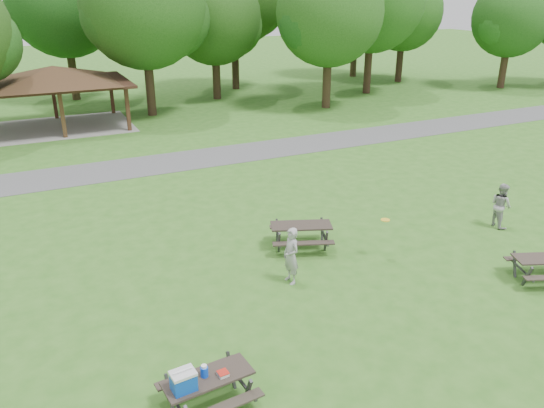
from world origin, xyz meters
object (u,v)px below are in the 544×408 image
at_px(picnic_table_middle, 301,230).
at_px(frisbee_catcher, 501,205).
at_px(frisbee_thrower, 291,256).
at_px(picnic_table_near, 201,382).

xyz_separation_m(picnic_table_middle, frisbee_catcher, (7.29, -1.59, 0.18)).
relative_size(frisbee_thrower, frisbee_catcher, 1.05).
height_order(picnic_table_near, frisbee_catcher, frisbee_catcher).
bearing_deg(frisbee_catcher, picnic_table_near, 115.21).
xyz_separation_m(picnic_table_near, picnic_table_middle, (5.36, 5.63, -0.09)).
bearing_deg(frisbee_thrower, picnic_table_near, -51.19).
distance_m(picnic_table_middle, frisbee_catcher, 7.47).
xyz_separation_m(frisbee_thrower, frisbee_catcher, (8.64, 0.25, -0.04)).
distance_m(picnic_table_near, frisbee_thrower, 5.53).
bearing_deg(picnic_table_middle, frisbee_thrower, -125.99).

